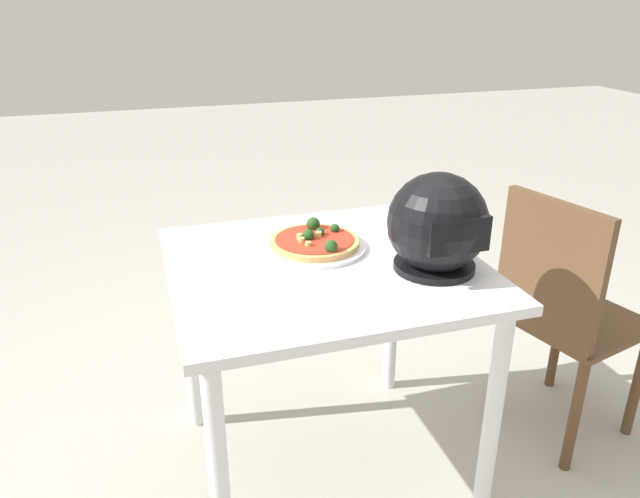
% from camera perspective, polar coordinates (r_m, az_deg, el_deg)
% --- Properties ---
extents(ground_plane, '(14.00, 14.00, 0.00)m').
position_cam_1_polar(ground_plane, '(2.18, 0.40, -19.67)').
color(ground_plane, '#B2ADA3').
extents(dining_table, '(0.89, 0.82, 0.76)m').
position_cam_1_polar(dining_table, '(1.80, 0.46, -4.42)').
color(dining_table, white).
rests_on(dining_table, ground).
extents(pizza_plate, '(0.32, 0.32, 0.01)m').
position_cam_1_polar(pizza_plate, '(1.84, -0.45, 0.23)').
color(pizza_plate, white).
rests_on(pizza_plate, dining_table).
extents(pizza, '(0.27, 0.27, 0.06)m').
position_cam_1_polar(pizza, '(1.84, -0.41, 0.81)').
color(pizza, tan).
rests_on(pizza, pizza_plate).
extents(motorcycle_helmet, '(0.28, 0.28, 0.28)m').
position_cam_1_polar(motorcycle_helmet, '(1.69, 11.01, 2.25)').
color(motorcycle_helmet, black).
rests_on(motorcycle_helmet, dining_table).
extents(chair_side, '(0.49, 0.49, 0.90)m').
position_cam_1_polar(chair_side, '(2.18, 21.77, -5.23)').
color(chair_side, brown).
rests_on(chair_side, ground).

